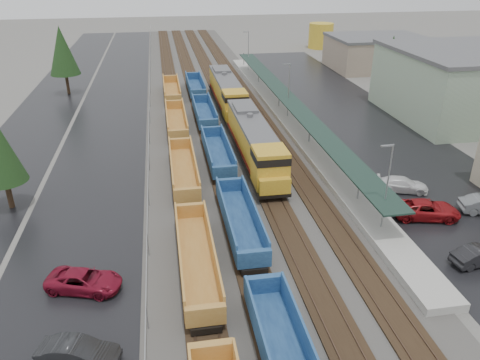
% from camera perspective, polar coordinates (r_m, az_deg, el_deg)
% --- Properties ---
extents(ballast_strip, '(20.00, 160.00, 0.08)m').
position_cam_1_polar(ballast_strip, '(74.20, -3.44, 9.25)').
color(ballast_strip, '#302D2B').
rests_on(ballast_strip, ground).
extents(trackbed, '(14.60, 160.00, 0.22)m').
position_cam_1_polar(trackbed, '(74.17, -3.44, 9.34)').
color(trackbed, black).
rests_on(trackbed, ground).
extents(west_parking_lot, '(10.00, 160.00, 0.02)m').
position_cam_1_polar(west_parking_lot, '(74.18, -15.15, 8.38)').
color(west_parking_lot, black).
rests_on(west_parking_lot, ground).
extents(west_road, '(9.00, 160.00, 0.02)m').
position_cam_1_polar(west_road, '(75.83, -22.72, 7.64)').
color(west_road, black).
rests_on(west_road, ground).
extents(east_commuter_lot, '(16.00, 100.00, 0.02)m').
position_cam_1_polar(east_commuter_lot, '(69.58, 13.43, 7.45)').
color(east_commuter_lot, black).
rests_on(east_commuter_lot, ground).
extents(station_platform, '(3.00, 80.00, 8.00)m').
position_cam_1_polar(station_platform, '(66.31, 5.81, 7.78)').
color(station_platform, '#9E9B93').
rests_on(station_platform, ground).
extents(chainlink_fence, '(0.08, 160.04, 2.02)m').
position_cam_1_polar(chainlink_fence, '(71.90, -10.97, 9.60)').
color(chainlink_fence, gray).
rests_on(chainlink_fence, ground).
extents(distant_hills, '(301.00, 140.00, 25.20)m').
position_cam_1_polar(distant_hills, '(228.55, 3.86, 20.34)').
color(distant_hills, '#495744').
rests_on(distant_hills, ground).
extents(tree_west_far, '(4.84, 4.84, 11.00)m').
position_cam_1_polar(tree_west_far, '(83.39, -20.86, 14.52)').
color(tree_west_far, '#332316').
rests_on(tree_west_far, ground).
extents(tree_east, '(4.40, 4.40, 10.00)m').
position_cam_1_polar(tree_east, '(78.80, 17.93, 13.88)').
color(tree_east, '#332316').
rests_on(tree_east, ground).
extents(locomotive_lead, '(3.20, 21.10, 4.78)m').
position_cam_1_polar(locomotive_lead, '(51.29, 1.79, 4.61)').
color(locomotive_lead, black).
rests_on(locomotive_lead, ground).
extents(locomotive_trail, '(3.20, 21.10, 4.78)m').
position_cam_1_polar(locomotive_trail, '(71.00, -1.59, 10.62)').
color(locomotive_trail, black).
rests_on(locomotive_trail, ground).
extents(well_string_yellow, '(2.53, 92.84, 2.24)m').
position_cam_1_polar(well_string_yellow, '(41.23, -6.25, -3.21)').
color(well_string_yellow, '#B07631').
rests_on(well_string_yellow, ground).
extents(well_string_blue, '(2.54, 87.38, 2.25)m').
position_cam_1_polar(well_string_blue, '(45.36, -1.59, -0.24)').
color(well_string_blue, navy).
rests_on(well_string_blue, ground).
extents(storage_tank, '(6.00, 6.00, 6.00)m').
position_cam_1_polar(storage_tank, '(123.46, 9.82, 16.94)').
color(storage_tank, gold).
rests_on(storage_tank, ground).
extents(parked_car_west_b, '(2.76, 4.86, 1.52)m').
position_cam_1_polar(parked_car_west_b, '(29.48, -19.15, -19.32)').
color(parked_car_west_b, black).
rests_on(parked_car_west_b, ground).
extents(parked_car_west_c, '(3.81, 5.63, 1.43)m').
position_cam_1_polar(parked_car_west_c, '(34.65, -18.46, -11.59)').
color(parked_car_west_c, maroon).
rests_on(parked_car_west_c, ground).
extents(parked_car_east_a, '(2.17, 4.55, 1.44)m').
position_cam_1_polar(parked_car_east_a, '(39.65, 27.13, -8.18)').
color(parked_car_east_a, black).
rests_on(parked_car_east_a, ground).
extents(parked_car_east_b, '(3.87, 6.19, 1.59)m').
position_cam_1_polar(parked_car_east_b, '(44.31, 21.79, -3.37)').
color(parked_car_east_b, maroon).
rests_on(parked_car_east_b, ground).
extents(parked_car_east_c, '(3.47, 5.28, 1.42)m').
position_cam_1_polar(parked_car_east_c, '(48.45, 19.18, -0.54)').
color(parked_car_east_c, silver).
rests_on(parked_car_east_c, ground).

